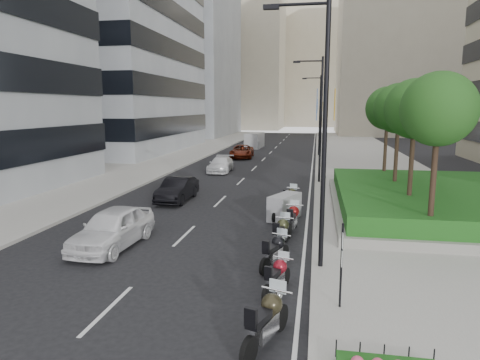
% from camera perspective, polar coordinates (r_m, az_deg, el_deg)
% --- Properties ---
extents(ground, '(160.00, 160.00, 0.00)m').
position_cam_1_polar(ground, '(14.89, -6.51, -12.14)').
color(ground, black).
rests_on(ground, ground).
extents(sidewalk_right, '(10.00, 100.00, 0.15)m').
position_cam_1_polar(sidewalk_right, '(43.84, 16.59, 2.16)').
color(sidewalk_right, '#9E9B93').
rests_on(sidewalk_right, ground).
extents(sidewalk_left, '(8.00, 100.00, 0.15)m').
position_cam_1_polar(sidewalk_left, '(46.42, -10.14, 2.81)').
color(sidewalk_left, '#9E9B93').
rests_on(sidewalk_left, ground).
extents(lane_edge, '(0.12, 100.00, 0.01)m').
position_cam_1_polar(lane_edge, '(43.57, 9.64, 2.29)').
color(lane_edge, silver).
rests_on(lane_edge, ground).
extents(lane_centre, '(0.12, 100.00, 0.01)m').
position_cam_1_polar(lane_centre, '(43.92, 2.84, 2.47)').
color(lane_centre, silver).
rests_on(lane_centre, ground).
extents(building_grey_far, '(22.00, 26.00, 30.00)m').
position_cam_1_polar(building_grey_far, '(88.33, -8.73, 15.76)').
color(building_grey_far, gray).
rests_on(building_grey_far, ground).
extents(building_cream_right, '(28.00, 24.00, 36.00)m').
position_cam_1_polar(building_cream_right, '(95.75, 21.84, 16.52)').
color(building_cream_right, '#B7AD93').
rests_on(building_cream_right, ground).
extents(building_cream_left, '(26.00, 24.00, 34.00)m').
position_cam_1_polar(building_cream_left, '(115.91, -0.87, 15.39)').
color(building_cream_left, '#B7AD93').
rests_on(building_cream_left, ground).
extents(building_cream_centre, '(30.00, 24.00, 38.00)m').
position_cam_1_polar(building_cream_centre, '(133.91, 9.60, 15.35)').
color(building_cream_centre, '#B7AD93').
rests_on(building_cream_centre, ground).
extents(planter, '(10.00, 14.00, 0.40)m').
position_cam_1_polar(planter, '(24.52, 24.01, -3.33)').
color(planter, gray).
rests_on(planter, sidewalk_right).
extents(hedge, '(9.40, 13.40, 0.80)m').
position_cam_1_polar(hedge, '(24.40, 24.11, -1.96)').
color(hedge, '#174914').
rests_on(hedge, planter).
extents(tree_0, '(2.80, 2.80, 6.30)m').
position_cam_1_polar(tree_0, '(17.78, 24.96, 8.49)').
color(tree_0, '#332319').
rests_on(tree_0, planter).
extents(tree_1, '(2.80, 2.80, 6.30)m').
position_cam_1_polar(tree_1, '(21.68, 22.30, 8.73)').
color(tree_1, '#332319').
rests_on(tree_1, planter).
extents(tree_2, '(2.80, 2.80, 6.30)m').
position_cam_1_polar(tree_2, '(25.61, 20.44, 8.88)').
color(tree_2, '#332319').
rests_on(tree_2, planter).
extents(tree_3, '(2.80, 2.80, 6.30)m').
position_cam_1_polar(tree_3, '(29.55, 19.08, 8.99)').
color(tree_3, '#332319').
rests_on(tree_3, planter).
extents(lamp_post_0, '(2.34, 0.45, 9.00)m').
position_cam_1_polar(lamp_post_0, '(14.22, 10.65, 7.69)').
color(lamp_post_0, black).
rests_on(lamp_post_0, ground).
extents(lamp_post_1, '(2.34, 0.45, 9.00)m').
position_cam_1_polar(lamp_post_1, '(31.22, 10.47, 8.70)').
color(lamp_post_1, black).
rests_on(lamp_post_1, ground).
extents(lamp_post_2, '(2.34, 0.45, 9.00)m').
position_cam_1_polar(lamp_post_2, '(49.22, 10.42, 9.01)').
color(lamp_post_2, black).
rests_on(lamp_post_2, ground).
extents(parking_sign, '(0.06, 0.32, 2.50)m').
position_cam_1_polar(parking_sign, '(11.96, 13.38, -10.47)').
color(parking_sign, black).
rests_on(parking_sign, ground).
extents(motorcycle_0, '(1.02, 2.31, 1.19)m').
position_cam_1_polar(motorcycle_0, '(10.47, 3.62, -18.16)').
color(motorcycle_0, black).
rests_on(motorcycle_0, ground).
extents(motorcycle_1, '(0.81, 1.92, 0.98)m').
position_cam_1_polar(motorcycle_1, '(13.15, 4.99, -12.68)').
color(motorcycle_1, black).
rests_on(motorcycle_1, ground).
extents(motorcycle_2, '(0.95, 2.08, 1.08)m').
position_cam_1_polar(motorcycle_2, '(15.08, 4.74, -9.49)').
color(motorcycle_2, black).
rests_on(motorcycle_2, ground).
extents(motorcycle_3, '(0.75, 2.25, 1.13)m').
position_cam_1_polar(motorcycle_3, '(17.10, 5.52, -7.07)').
color(motorcycle_3, black).
rests_on(motorcycle_3, ground).
extents(motorcycle_4, '(0.78, 2.32, 1.16)m').
position_cam_1_polar(motorcycle_4, '(19.20, 7.03, -5.18)').
color(motorcycle_4, black).
rests_on(motorcycle_4, ground).
extents(motorcycle_5, '(1.62, 2.25, 1.27)m').
position_cam_1_polar(motorcycle_5, '(21.30, 5.95, -3.62)').
color(motorcycle_5, black).
rests_on(motorcycle_5, ground).
extents(motorcycle_6, '(0.85, 2.23, 1.13)m').
position_cam_1_polar(motorcycle_6, '(23.45, 6.71, -2.47)').
color(motorcycle_6, black).
rests_on(motorcycle_6, ground).
extents(car_a, '(2.10, 4.74, 1.58)m').
position_cam_1_polar(car_a, '(17.80, -16.63, -6.13)').
color(car_a, white).
rests_on(car_a, ground).
extents(car_b, '(1.53, 4.24, 1.39)m').
position_cam_1_polar(car_b, '(25.66, -8.37, -1.25)').
color(car_b, black).
rests_on(car_b, ground).
extents(car_c, '(1.95, 4.52, 1.30)m').
position_cam_1_polar(car_c, '(36.85, -2.57, 2.09)').
color(car_c, white).
rests_on(car_c, ground).
extents(car_d, '(2.74, 5.25, 1.41)m').
position_cam_1_polar(car_d, '(47.06, 0.24, 3.83)').
color(car_d, '#651C0C').
rests_on(car_d, ground).
extents(delivery_van, '(2.19, 4.97, 2.03)m').
position_cam_1_polar(delivery_van, '(58.66, 1.92, 5.23)').
color(delivery_van, '#B6B5B8').
rests_on(delivery_van, ground).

